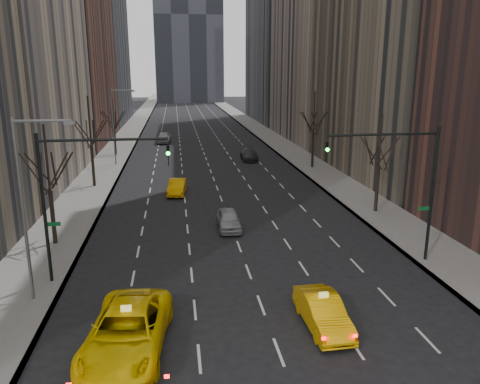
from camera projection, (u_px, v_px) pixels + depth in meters
name	position (u px, v px, depth m)	size (l,w,h in m)	color
sidewalk_left	(127.00, 137.00, 80.77)	(4.50, 320.00, 0.15)	slate
sidewalk_right	(266.00, 135.00, 84.03)	(4.50, 320.00, 0.15)	slate
tree_lw_b	(50.00, 190.00, 30.03)	(3.36, 3.50, 7.82)	black
tree_lw_c	(91.00, 147.00, 45.29)	(3.36, 3.50, 8.74)	black
tree_lw_d	(114.00, 129.00, 62.67)	(3.36, 3.50, 7.36)	black
tree_rw_b	(379.00, 168.00, 37.06)	(3.36, 3.50, 7.82)	black
tree_rw_c	(313.00, 134.00, 54.24)	(3.36, 3.50, 8.74)	black
traffic_mast_left	(76.00, 184.00, 24.22)	(6.69, 0.39, 8.00)	black
traffic_mast_right	(407.00, 174.00, 26.64)	(6.69, 0.39, 8.00)	black
streetlight_near	(29.00, 192.00, 22.04)	(2.83, 0.22, 9.00)	slate
streetlight_far	(116.00, 119.00, 55.60)	(2.83, 0.22, 9.00)	slate
taxi_suv	(127.00, 332.00, 18.93)	(3.06, 6.63, 1.84)	yellow
taxi_sedan	(323.00, 312.00, 20.86)	(1.54, 4.43, 1.46)	#FFB105
silver_sedan_ahead	(229.00, 220.00, 33.95)	(1.64, 4.08, 1.39)	#9FA1A7
far_taxi	(177.00, 187.00, 43.54)	(1.48, 4.25, 1.40)	#FFAD05
far_suv_grey	(249.00, 155.00, 60.28)	(1.98, 4.88, 1.42)	#2E2E33
far_car_white	(164.00, 137.00, 74.85)	(1.98, 4.92, 1.68)	silver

